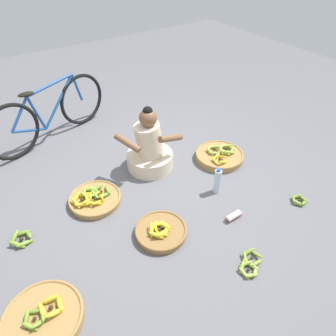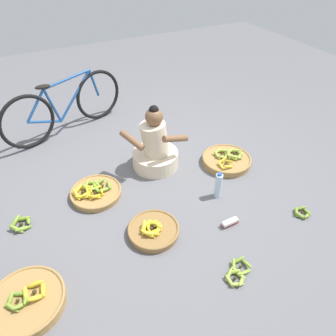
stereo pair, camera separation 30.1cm
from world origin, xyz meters
name	(u,v)px [view 1 (the left image)]	position (x,y,z in m)	size (l,w,h in m)	color
ground_plane	(158,184)	(0.00, 0.00, 0.00)	(10.00, 10.00, 0.00)	slate
vendor_woman_front	(149,149)	(0.09, 0.30, 0.24)	(0.67, 0.52, 0.76)	beige
bicycle_leaning	(49,114)	(-0.61, 1.50, 0.36)	(1.63, 0.58, 0.73)	black
banana_basket_back_center	(161,231)	(-0.35, -0.60, 0.04)	(0.47, 0.47, 0.14)	olive
banana_basket_near_vendor	(43,319)	(-1.46, -0.79, 0.05)	(0.57, 0.57, 0.16)	#A87F47
banana_basket_back_right	(219,155)	(0.84, -0.04, 0.05)	(0.56, 0.56, 0.15)	#A87F47
banana_basket_front_right	(94,199)	(-0.67, 0.12, 0.05)	(0.52, 0.52, 0.14)	#A87F47
loose_bananas_front_center	(22,239)	(-1.41, 0.03, 0.03)	(0.22, 0.23, 0.09)	olive
loose_bananas_near_bicycle	(299,200)	(1.03, -1.04, 0.02)	(0.17, 0.17, 0.07)	olive
loose_bananas_mid_right	(250,264)	(0.07, -1.29, 0.03)	(0.27, 0.25, 0.08)	#8CAD38
water_bottle	(217,181)	(0.44, -0.45, 0.14)	(0.07, 0.07, 0.30)	silver
packet_carton_stack	(234,216)	(0.33, -0.83, 0.03)	(0.17, 0.07, 0.06)	red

